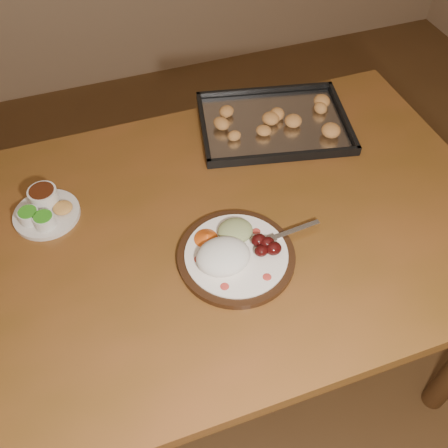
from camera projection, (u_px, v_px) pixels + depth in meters
name	position (u px, v px, depth m)	size (l,w,h in m)	color
ground	(261.00, 397.00, 1.69)	(4.00, 4.00, 0.00)	brown
dining_table	(200.00, 253.00, 1.27)	(1.50, 0.90, 0.75)	brown
dinner_plate	(233.00, 253.00, 1.13)	(0.35, 0.27, 0.06)	black
condiment_saucer	(44.00, 209.00, 1.21)	(0.16, 0.16, 0.05)	silver
baking_tray	(274.00, 122.00, 1.43)	(0.48, 0.39, 0.04)	black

